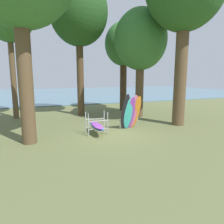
{
  "coord_description": "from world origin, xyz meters",
  "views": [
    {
      "loc": [
        -3.93,
        -10.19,
        3.15
      ],
      "look_at": [
        0.38,
        1.03,
        1.1
      ],
      "focal_mm": 32.68,
      "sensor_mm": 36.0,
      "label": 1
    }
  ],
  "objects_px": {
    "tree_mid_behind": "(79,13)",
    "tree_deep_back": "(141,41)",
    "tree_far_left_back": "(8,14)",
    "tree_far_right_back": "(124,46)",
    "leaning_board_pile": "(131,113)",
    "board_storage_rack": "(97,126)"
  },
  "relations": [
    {
      "from": "tree_far_right_back",
      "to": "tree_deep_back",
      "type": "distance_m",
      "value": 3.46
    },
    {
      "from": "board_storage_rack",
      "to": "tree_far_right_back",
      "type": "bearing_deg",
      "value": 56.14
    },
    {
      "from": "tree_far_left_back",
      "to": "tree_deep_back",
      "type": "bearing_deg",
      "value": -16.69
    },
    {
      "from": "tree_mid_behind",
      "to": "tree_far_right_back",
      "type": "height_order",
      "value": "tree_mid_behind"
    },
    {
      "from": "tree_deep_back",
      "to": "board_storage_rack",
      "type": "distance_m",
      "value": 8.18
    },
    {
      "from": "tree_mid_behind",
      "to": "tree_far_right_back",
      "type": "distance_m",
      "value": 5.01
    },
    {
      "from": "tree_mid_behind",
      "to": "tree_far_right_back",
      "type": "relative_size",
      "value": 1.32
    },
    {
      "from": "tree_deep_back",
      "to": "leaning_board_pile",
      "type": "distance_m",
      "value": 6.54
    },
    {
      "from": "tree_far_right_back",
      "to": "tree_deep_back",
      "type": "height_order",
      "value": "tree_deep_back"
    },
    {
      "from": "leaning_board_pile",
      "to": "board_storage_rack",
      "type": "distance_m",
      "value": 2.34
    },
    {
      "from": "board_storage_rack",
      "to": "tree_far_left_back",
      "type": "bearing_deg",
      "value": 124.61
    },
    {
      "from": "leaning_board_pile",
      "to": "tree_mid_behind",
      "type": "bearing_deg",
      "value": 107.25
    },
    {
      "from": "tree_far_left_back",
      "to": "leaning_board_pile",
      "type": "height_order",
      "value": "tree_far_left_back"
    },
    {
      "from": "tree_deep_back",
      "to": "tree_mid_behind",
      "type": "bearing_deg",
      "value": 152.57
    },
    {
      "from": "tree_far_left_back",
      "to": "tree_deep_back",
      "type": "xyz_separation_m",
      "value": [
        9.31,
        -2.79,
        -1.74
      ]
    },
    {
      "from": "tree_far_left_back",
      "to": "tree_deep_back",
      "type": "distance_m",
      "value": 9.88
    },
    {
      "from": "tree_mid_behind",
      "to": "tree_deep_back",
      "type": "height_order",
      "value": "tree_mid_behind"
    },
    {
      "from": "tree_mid_behind",
      "to": "tree_far_right_back",
      "type": "bearing_deg",
      "value": 15.57
    },
    {
      "from": "tree_mid_behind",
      "to": "tree_deep_back",
      "type": "distance_m",
      "value": 5.29
    },
    {
      "from": "tree_far_left_back",
      "to": "board_storage_rack",
      "type": "relative_size",
      "value": 4.63
    },
    {
      "from": "leaning_board_pile",
      "to": "tree_far_left_back",
      "type": "bearing_deg",
      "value": 137.12
    },
    {
      "from": "tree_mid_behind",
      "to": "tree_deep_back",
      "type": "bearing_deg",
      "value": -27.43
    }
  ]
}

